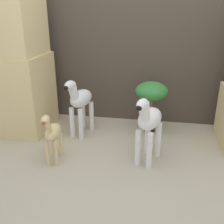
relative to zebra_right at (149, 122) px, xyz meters
The scene contains 7 objects.
ground_plane 0.53m from the zebra_right, 132.23° to the right, with size 14.00×14.00×0.00m, color #B2A88E.
wall_back 1.27m from the zebra_right, 102.16° to the left, with size 6.40×0.08×2.20m.
rock_pillar_left 1.72m from the zebra_right, 162.81° to the left, with size 0.77×0.67×1.60m.
zebra_right is the anchor object (origin of this frame).
zebra_left 0.92m from the zebra_right, 150.17° to the left, with size 0.28×0.49×0.70m.
giraffe_figurine 0.91m from the zebra_right, 169.53° to the right, with size 0.16×0.39×0.55m.
potted_palm_front 0.69m from the zebra_right, 90.04° to the left, with size 0.38×0.38×0.61m.
Camera 1 is at (0.27, -2.01, 1.41)m, focal length 42.00 mm.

